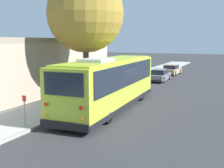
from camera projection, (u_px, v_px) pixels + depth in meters
ground_plane at (115, 108)px, 17.96m from camera, size 160.00×160.00×0.00m
sidewalk_slab at (69, 102)px, 19.39m from camera, size 80.00×3.45×0.15m
curb_strip at (91, 104)px, 18.65m from camera, size 80.00×0.14×0.15m
shuttle_bus at (110, 81)px, 17.43m from camera, size 11.09×3.20×3.27m
parked_sedan_gray at (159, 76)px, 29.84m from camera, size 4.21×1.71×1.26m
parked_sedan_tan at (171, 70)px, 35.39m from camera, size 4.21×1.87×1.27m
street_tree at (86, 9)px, 19.82m from camera, size 5.45×5.45×9.50m
sign_post_near at (25, 110)px, 13.52m from camera, size 0.06×0.22×1.49m
sign_post_far at (52, 103)px, 15.47m from camera, size 0.06×0.22×1.29m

